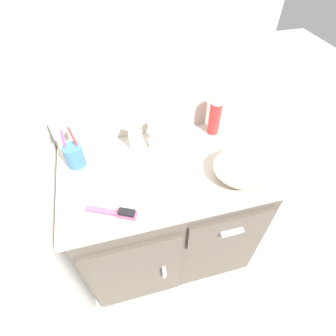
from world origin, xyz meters
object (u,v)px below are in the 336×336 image
at_px(shaving_cream_can, 215,116).
at_px(soap_dispenser, 135,137).
at_px(toothbrush_cup, 74,155).
at_px(hairbrush, 118,213).
at_px(hand_towel, 246,168).

bearing_deg(shaving_cream_can, soap_dispenser, -177.94).
distance_m(toothbrush_cup, shaving_cream_can, 0.63).
bearing_deg(shaving_cream_can, hairbrush, -144.96).
xyz_separation_m(soap_dispenser, shaving_cream_can, (0.37, 0.01, 0.03)).
relative_size(toothbrush_cup, hairbrush, 1.12).
xyz_separation_m(shaving_cream_can, hand_towel, (0.02, -0.29, -0.04)).
height_order(shaving_cream_can, hand_towel, shaving_cream_can).
height_order(hairbrush, hand_towel, hand_towel).
height_order(soap_dispenser, hairbrush, soap_dispenser).
height_order(shaving_cream_can, hairbrush, shaving_cream_can).
relative_size(toothbrush_cup, hand_towel, 0.86).
distance_m(toothbrush_cup, soap_dispenser, 0.26).
xyz_separation_m(shaving_cream_can, hairbrush, (-0.49, -0.34, -0.08)).
bearing_deg(hairbrush, shaving_cream_can, 60.52).
xyz_separation_m(toothbrush_cup, soap_dispenser, (0.26, 0.04, 0.00)).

